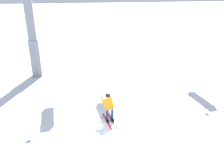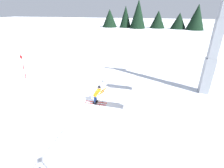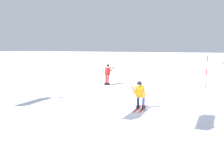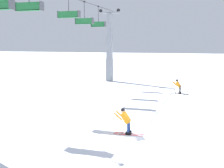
# 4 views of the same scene
# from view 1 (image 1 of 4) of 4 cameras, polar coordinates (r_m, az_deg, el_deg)

# --- Properties ---
(ground_plane) EXTENTS (260.00, 260.00, 0.00)m
(ground_plane) POSITION_cam_1_polar(r_m,az_deg,el_deg) (11.30, 0.91, -11.55)
(ground_plane) COLOR white
(skier_carving_main) EXTENTS (0.72, 1.71, 1.62)m
(skier_carving_main) POSITION_cam_1_polar(r_m,az_deg,el_deg) (11.60, -0.87, -5.61)
(skier_carving_main) COLOR red
(skier_carving_main) RESTS_ON ground_plane
(lift_tower_near) EXTENTS (0.73, 2.57, 9.36)m
(lift_tower_near) POSITION_cam_1_polar(r_m,az_deg,el_deg) (18.16, -20.29, 13.69)
(lift_tower_near) COLOR gray
(lift_tower_near) RESTS_ON ground_plane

